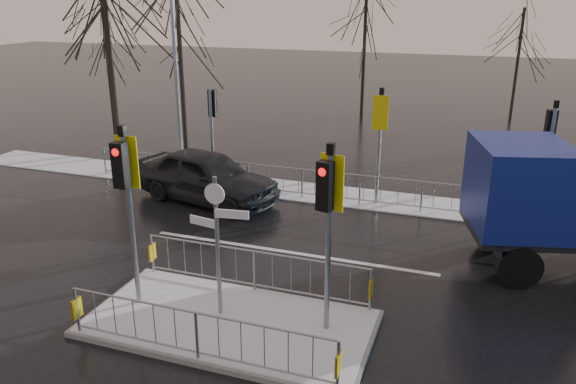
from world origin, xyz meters
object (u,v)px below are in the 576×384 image
(traffic_island, at_px, (229,309))
(flatbed_truck, at_px, (558,204))
(street_lamp_left, at_px, (177,55))
(car_far_lane, at_px, (207,176))

(traffic_island, height_order, flatbed_truck, traffic_island)
(traffic_island, distance_m, flatbed_truck, 8.46)
(flatbed_truck, distance_m, street_lamp_left, 13.95)
(car_far_lane, relative_size, flatbed_truck, 0.69)
(flatbed_truck, bearing_deg, street_lamp_left, 161.59)
(flatbed_truck, height_order, street_lamp_left, street_lamp_left)
(car_far_lane, bearing_deg, flatbed_truck, -85.76)
(flatbed_truck, bearing_deg, car_far_lane, 171.62)
(car_far_lane, bearing_deg, street_lamp_left, 54.41)
(street_lamp_left, bearing_deg, car_far_lane, -48.21)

